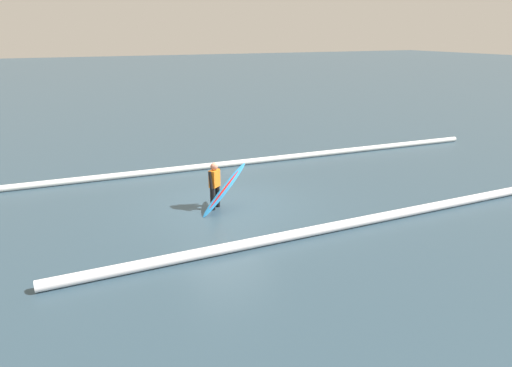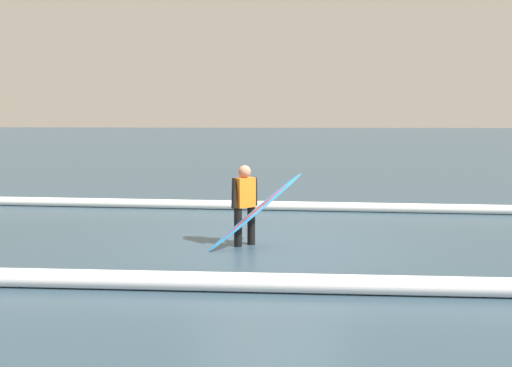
{
  "view_description": "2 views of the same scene",
  "coord_description": "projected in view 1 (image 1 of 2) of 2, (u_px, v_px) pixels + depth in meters",
  "views": [
    {
      "loc": [
        4.56,
        11.98,
        4.98
      ],
      "look_at": [
        0.07,
        2.17,
        1.34
      ],
      "focal_mm": 31.59,
      "sensor_mm": 36.0,
      "label": 1
    },
    {
      "loc": [
        -0.48,
        10.75,
        2.28
      ],
      "look_at": [
        0.12,
        2.17,
        1.32
      ],
      "focal_mm": 43.65,
      "sensor_mm": 36.0,
      "label": 2
    }
  ],
  "objects": [
    {
      "name": "ground_plane",
      "position": [
        228.0,
        204.0,
        13.71
      ],
      "size": [
        185.15,
        185.15,
        0.0
      ],
      "primitive_type": "plane",
      "color": "#2E4554"
    },
    {
      "name": "surfer",
      "position": [
        215.0,
        183.0,
        13.17
      ],
      "size": [
        0.42,
        0.5,
        1.4
      ],
      "rotation": [
        0.0,
        0.0,
        0.69
      ],
      "color": "black",
      "rests_on": "ground_plane"
    },
    {
      "name": "surfboard",
      "position": [
        224.0,
        190.0,
        13.09
      ],
      "size": [
        1.66,
        0.87,
        1.3
      ],
      "color": "#268CE5",
      "rests_on": "ground_plane"
    },
    {
      "name": "wave_crest_foreground",
      "position": [
        211.0,
        166.0,
        17.29
      ],
      "size": [
        24.28,
        1.36,
        0.22
      ],
      "primitive_type": "cylinder",
      "rotation": [
        0.0,
        1.57,
        -0.05
      ],
      "color": "white",
      "rests_on": "ground_plane"
    },
    {
      "name": "wave_crest_midground",
      "position": [
        345.0,
        224.0,
        11.97
      ],
      "size": [
        15.0,
        0.33,
        0.25
      ],
      "primitive_type": "cylinder",
      "rotation": [
        0.0,
        1.57,
        -0.01
      ],
      "color": "white",
      "rests_on": "ground_plane"
    }
  ]
}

